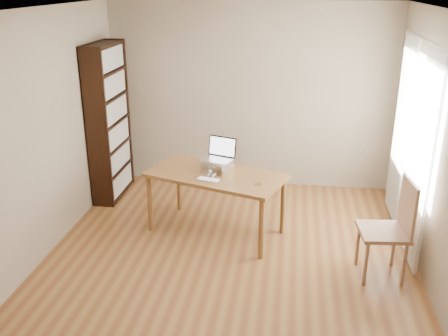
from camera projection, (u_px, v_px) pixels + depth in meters
The scene contains 10 objects.
room at pixel (232, 146), 4.96m from camera, with size 4.04×4.54×2.64m.
bookshelf at pixel (109, 122), 6.72m from camera, with size 0.30×0.90×2.10m.
curtains at pixel (411, 143), 5.49m from camera, with size 0.03×1.90×2.25m.
desk at pixel (216, 180), 5.79m from camera, with size 1.73×1.24×0.75m.
laptop_stand at pixel (217, 164), 5.81m from camera, with size 0.32×0.25×0.13m.
laptop at pixel (218, 154), 5.83m from camera, with size 0.41×0.40×0.25m.
keyboard at pixel (208, 180), 5.56m from camera, with size 0.29×0.18×0.02m.
coaster at pixel (258, 184), 5.47m from camera, with size 0.09×0.09×0.01m, color brown.
cat at pixel (217, 165), 5.85m from camera, with size 0.23×0.47×0.14m.
chair at pixel (393, 226), 4.93m from camera, with size 0.51×0.51×1.05m.
Camera 1 is at (0.61, -4.66, 2.86)m, focal length 40.00 mm.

